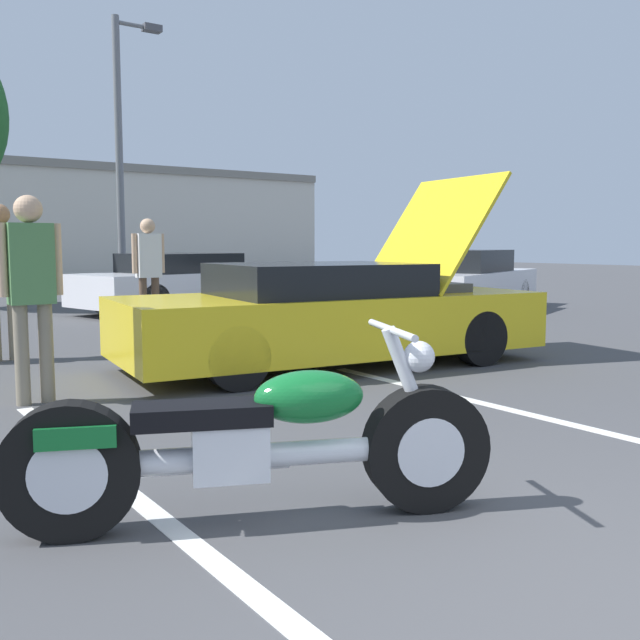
% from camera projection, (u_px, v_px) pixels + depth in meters
% --- Properties ---
extents(parking_stripe_middle, '(0.12, 4.87, 0.01)m').
position_uv_depth(parking_stripe_middle, '(128.00, 492.00, 3.92)').
color(parking_stripe_middle, white).
rests_on(parking_stripe_middle, ground).
extents(parking_stripe_back, '(0.12, 4.87, 0.01)m').
position_uv_depth(parking_stripe_back, '(519.00, 412.00, 5.78)').
color(parking_stripe_back, white).
rests_on(parking_stripe_back, ground).
extents(light_pole, '(1.21, 0.28, 6.70)m').
position_uv_depth(light_pole, '(123.00, 145.00, 17.04)').
color(light_pole, slate).
rests_on(light_pole, ground).
extents(motorcycle, '(2.25, 1.13, 0.96)m').
position_uv_depth(motorcycle, '(256.00, 444.00, 3.45)').
color(motorcycle, black).
rests_on(motorcycle, ground).
extents(show_car_hood_open, '(4.90, 2.33, 2.17)m').
position_uv_depth(show_car_hood_open, '(334.00, 314.00, 7.97)').
color(show_car_hood_open, yellow).
rests_on(show_car_hood_open, ground).
extents(parked_car_right_row, '(4.92, 3.43, 1.24)m').
position_uv_depth(parked_car_right_row, '(462.00, 282.00, 14.62)').
color(parked_car_right_row, silver).
rests_on(parked_car_right_row, ground).
extents(parked_car_mid_row, '(4.87, 2.83, 1.17)m').
position_uv_depth(parked_car_mid_row, '(186.00, 283.00, 14.51)').
color(parked_car_mid_row, silver).
rests_on(parked_car_mid_row, ground).
extents(spectator_near_motorcycle, '(0.52, 0.24, 1.82)m').
position_uv_depth(spectator_near_motorcycle, '(1.00, 267.00, 8.24)').
color(spectator_near_motorcycle, gray).
rests_on(spectator_near_motorcycle, ground).
extents(spectator_by_show_car, '(0.52, 0.23, 1.77)m').
position_uv_depth(spectator_by_show_car, '(31.00, 280.00, 5.99)').
color(spectator_by_show_car, gray).
rests_on(spectator_by_show_car, ground).
extents(spectator_midground, '(0.52, 0.23, 1.75)m').
position_uv_depth(spectator_midground, '(149.00, 265.00, 10.93)').
color(spectator_midground, brown).
rests_on(spectator_midground, ground).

